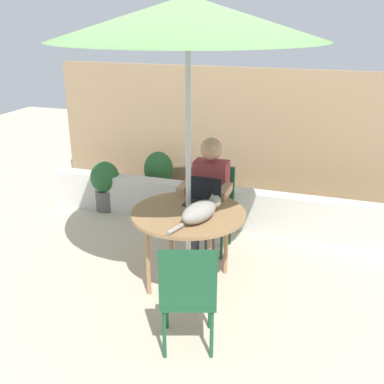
{
  "coord_description": "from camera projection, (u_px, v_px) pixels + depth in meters",
  "views": [
    {
      "loc": [
        1.22,
        -3.52,
        2.35
      ],
      "look_at": [
        0.0,
        0.1,
        0.88
      ],
      "focal_mm": 43.2,
      "sensor_mm": 36.0,
      "label": 1
    }
  ],
  "objects": [
    {
      "name": "ground_plane",
      "position": [
        189.0,
        283.0,
        4.32
      ],
      "size": [
        14.0,
        14.0,
        0.0
      ],
      "primitive_type": "plane",
      "color": "beige"
    },
    {
      "name": "laptop",
      "position": [
        204.0,
        196.0,
        4.25
      ],
      "size": [
        0.31,
        0.26,
        0.21
      ],
      "color": "black",
      "rests_on": "patio_table"
    },
    {
      "name": "planter_wall_low",
      "position": [
        225.0,
        207.0,
        5.41
      ],
      "size": [
        4.53,
        0.2,
        0.47
      ],
      "primitive_type": "cube",
      "color": "beige",
      "rests_on": "ground"
    },
    {
      "name": "potted_plant_near_fence",
      "position": [
        105.0,
        183.0,
        5.83
      ],
      "size": [
        0.36,
        0.36,
        0.64
      ],
      "color": "#595654",
      "rests_on": "ground"
    },
    {
      "name": "potted_plant_by_chair",
      "position": [
        159.0,
        176.0,
        6.04
      ],
      "size": [
        0.38,
        0.38,
        0.7
      ],
      "color": "#9E5138",
      "rests_on": "ground"
    },
    {
      "name": "fence_back",
      "position": [
        242.0,
        138.0,
        5.86
      ],
      "size": [
        5.03,
        0.08,
        1.76
      ],
      "primitive_type": "cube",
      "color": "#937756",
      "rests_on": "ground"
    },
    {
      "name": "patio_table",
      "position": [
        188.0,
        218.0,
        4.08
      ],
      "size": [
        1.01,
        1.01,
        0.73
      ],
      "color": "#9E754C",
      "rests_on": "ground"
    },
    {
      "name": "cat",
      "position": [
        201.0,
        211.0,
        3.86
      ],
      "size": [
        0.32,
        0.62,
        0.17
      ],
      "color": "gray",
      "rests_on": "patio_table"
    },
    {
      "name": "person_seated",
      "position": [
        209.0,
        191.0,
        4.64
      ],
      "size": [
        0.48,
        0.48,
        1.22
      ],
      "color": "maroon",
      "rests_on": "ground"
    },
    {
      "name": "patio_umbrella",
      "position": [
        188.0,
        19.0,
        3.48
      ],
      "size": [
        2.16,
        2.16,
        2.48
      ],
      "color": "#B7B7BC",
      "rests_on": "ground"
    },
    {
      "name": "chair_empty",
      "position": [
        188.0,
        290.0,
        3.28
      ],
      "size": [
        0.51,
        0.51,
        0.88
      ],
      "color": "#194C2D",
      "rests_on": "ground"
    },
    {
      "name": "chair_occupied",
      "position": [
        213.0,
        201.0,
        4.84
      ],
      "size": [
        0.4,
        0.4,
        0.88
      ],
      "color": "#194C2D",
      "rests_on": "ground"
    }
  ]
}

